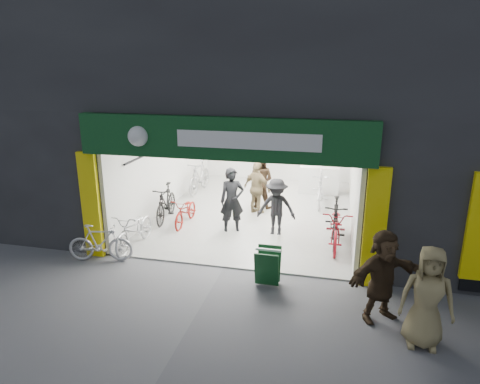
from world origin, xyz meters
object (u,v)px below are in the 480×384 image
(bike_left_front, at_px, (135,230))
(parked_bike, at_px, (100,243))
(pedestrian_near, at_px, (427,297))
(bike_right_front, at_px, (335,222))
(sandwich_board, at_px, (268,265))

(bike_left_front, relative_size, parked_bike, 1.22)
(parked_bike, xyz_separation_m, pedestrian_near, (6.94, -1.63, 0.43))
(bike_left_front, distance_m, parked_bike, 1.01)
(bike_left_front, bearing_deg, bike_right_front, 18.15)
(bike_right_front, bearing_deg, parked_bike, -156.57)
(bike_left_front, distance_m, pedestrian_near, 6.98)
(bike_right_front, relative_size, sandwich_board, 2.50)
(sandwich_board, bearing_deg, parked_bike, 177.48)
(parked_bike, bearing_deg, bike_right_front, -78.38)
(bike_left_front, xyz_separation_m, pedestrian_near, (6.49, -2.53, 0.40))
(bike_right_front, distance_m, parked_bike, 5.90)
(sandwich_board, bearing_deg, bike_left_front, 163.37)
(bike_right_front, bearing_deg, pedestrian_near, -69.13)
(parked_bike, bearing_deg, bike_left_front, -38.64)
(sandwich_board, bearing_deg, pedestrian_near, -26.12)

